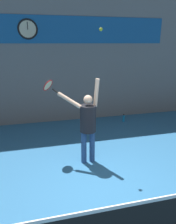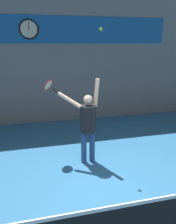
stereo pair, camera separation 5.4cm
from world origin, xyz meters
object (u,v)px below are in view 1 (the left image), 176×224
tennis_player (88,122)px  tennis_racket (49,86)px  tennis_ball (101,29)px  scoreboard_clock (28,29)px  water_bottle (124,118)px

tennis_player → tennis_racket: 1.24m
tennis_player → tennis_racket: size_ratio=5.13×
tennis_player → tennis_ball: (0.27, -0.05, 2.01)m
scoreboard_clock → tennis_ball: size_ratio=8.95×
water_bottle → tennis_racket: bearing=-145.6°
scoreboard_clock → tennis_player: scoreboard_clock is taller
tennis_player → water_bottle: (1.99, 2.45, -0.92)m
water_bottle → tennis_ball: bearing=-124.6°
scoreboard_clock → tennis_racket: (0.38, -2.57, -1.38)m
tennis_player → water_bottle: bearing=50.8°
scoreboard_clock → tennis_racket: size_ratio=1.59×
tennis_racket → water_bottle: tennis_racket is taller
tennis_player → tennis_racket: bearing=147.1°
tennis_ball → water_bottle: bearing=55.4°
tennis_racket → water_bottle: 3.80m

